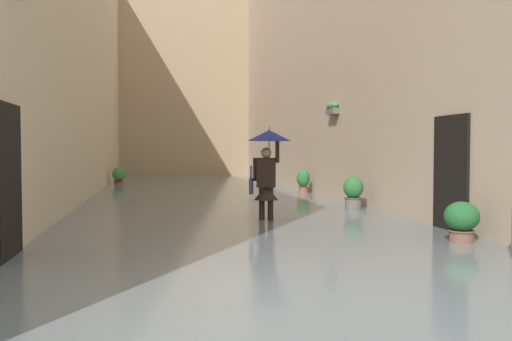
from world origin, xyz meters
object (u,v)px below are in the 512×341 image
object	(u,v)px
person_wading	(267,160)
potted_plant_mid_right	(119,176)
potted_plant_near_left	(353,194)
potted_plant_mid_left	(303,181)
potted_plant_far_left	(462,222)

from	to	relation	value
person_wading	potted_plant_mid_right	xyz separation A→B (m)	(3.79, -12.55, -0.90)
potted_plant_mid_right	potted_plant_near_left	bearing A→B (deg)	119.96
potted_plant_mid_right	potted_plant_near_left	world-z (taller)	potted_plant_near_left
potted_plant_mid_left	potted_plant_mid_right	bearing A→B (deg)	-43.14
potted_plant_near_left	potted_plant_far_left	world-z (taller)	potted_plant_near_left
potted_plant_far_left	potted_plant_mid_right	bearing A→B (deg)	-68.30
potted_plant_mid_left	potted_plant_far_left	distance (m)	9.72
potted_plant_mid_left	potted_plant_near_left	bearing A→B (deg)	88.79
potted_plant_near_left	potted_plant_far_left	size ratio (longest dim) A/B	1.21
person_wading	potted_plant_mid_right	distance (m)	13.14
potted_plant_mid_left	potted_plant_far_left	xyz separation A→B (m)	(0.14, 9.72, -0.08)
person_wading	potted_plant_mid_left	xyz separation A→B (m)	(-2.60, -6.56, -0.85)
potted_plant_mid_right	potted_plant_far_left	distance (m)	16.90
potted_plant_mid_right	potted_plant_near_left	xyz separation A→B (m)	(-6.29, 10.90, 0.03)
person_wading	potted_plant_near_left	distance (m)	3.11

